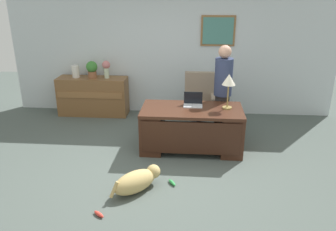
% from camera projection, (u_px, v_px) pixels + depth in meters
% --- Properties ---
extents(ground_plane, '(12.00, 12.00, 0.00)m').
position_uv_depth(ground_plane, '(159.00, 166.00, 5.33)').
color(ground_plane, '#4C5651').
extents(back_wall, '(7.00, 0.16, 2.70)m').
position_uv_depth(back_wall, '(171.00, 52.00, 7.27)').
color(back_wall, silver).
rests_on(back_wall, ground_plane).
extents(desk, '(1.71, 0.87, 0.74)m').
position_uv_depth(desk, '(191.00, 128.00, 5.76)').
color(desk, '#422316').
rests_on(desk, ground_plane).
extents(credenza, '(1.50, 0.50, 0.83)m').
position_uv_depth(credenza, '(93.00, 96.00, 7.40)').
color(credenza, brown).
rests_on(credenza, ground_plane).
extents(armchair, '(0.60, 0.59, 1.09)m').
position_uv_depth(armchair, '(199.00, 104.00, 6.69)').
color(armchair, gray).
rests_on(armchair, ground_plane).
extents(person_standing, '(0.32, 0.32, 1.72)m').
position_uv_depth(person_standing, '(223.00, 91.00, 6.09)').
color(person_standing, '#262323').
rests_on(person_standing, ground_plane).
extents(dog_lying, '(0.68, 0.68, 0.30)m').
position_uv_depth(dog_lying, '(137.00, 181.00, 4.64)').
color(dog_lying, tan).
rests_on(dog_lying, ground_plane).
extents(laptop, '(0.32, 0.22, 0.22)m').
position_uv_depth(laptop, '(193.00, 102.00, 5.80)').
color(laptop, '#B2B5BA').
rests_on(laptop, desk).
extents(desk_lamp, '(0.22, 0.22, 0.59)m').
position_uv_depth(desk_lamp, '(229.00, 82.00, 5.51)').
color(desk_lamp, '#9E8447').
rests_on(desk_lamp, desk).
extents(vase_with_flowers, '(0.17, 0.17, 0.37)m').
position_uv_depth(vase_with_flowers, '(106.00, 67.00, 7.15)').
color(vase_with_flowers, beige).
rests_on(vase_with_flowers, credenza).
extents(vase_empty, '(0.16, 0.16, 0.26)m').
position_uv_depth(vase_empty, '(76.00, 72.00, 7.24)').
color(vase_empty, silver).
rests_on(vase_empty, credenza).
extents(potted_plant, '(0.24, 0.24, 0.36)m').
position_uv_depth(potted_plant, '(92.00, 69.00, 7.19)').
color(potted_plant, brown).
rests_on(potted_plant, credenza).
extents(dog_toy_bone, '(0.17, 0.15, 0.05)m').
position_uv_depth(dog_toy_bone, '(99.00, 214.00, 4.16)').
color(dog_toy_bone, '#E53F33').
rests_on(dog_toy_bone, ground_plane).
extents(dog_toy_plush, '(0.14, 0.18, 0.05)m').
position_uv_depth(dog_toy_plush, '(172.00, 183.00, 4.83)').
color(dog_toy_plush, green).
rests_on(dog_toy_plush, ground_plane).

